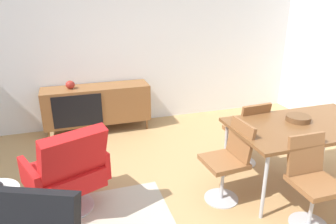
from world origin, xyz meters
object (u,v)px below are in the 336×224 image
object	(u,v)px
sideboard	(97,104)
dining_chair_back_left	(247,131)
vase_cobalt	(70,85)
lounge_chair_red	(68,170)
dining_table	(305,128)
dining_chair_front_left	(311,179)
wooden_bowl_on_table	(298,118)
dining_chair_near_window	(229,159)

from	to	relation	value
sideboard	dining_chair_back_left	bearing A→B (deg)	-45.14
vase_cobalt	dining_chair_back_left	distance (m)	2.61
sideboard	lounge_chair_red	distance (m)	1.99
dining_chair_back_left	lounge_chair_red	distance (m)	2.13
dining_table	dining_chair_front_left	world-z (taller)	dining_chair_front_left
vase_cobalt	wooden_bowl_on_table	world-z (taller)	vase_cobalt
dining_chair_back_left	dining_table	bearing A→B (deg)	-58.23
wooden_bowl_on_table	dining_table	bearing A→B (deg)	-78.97
vase_cobalt	wooden_bowl_on_table	bearing A→B (deg)	-42.20
dining_table	dining_chair_front_left	xyz separation A→B (m)	(-0.35, -0.56, -0.23)
dining_table	dining_chair_back_left	distance (m)	0.70
sideboard	wooden_bowl_on_table	xyz separation A→B (m)	(1.97, -2.11, 0.33)
sideboard	dining_table	size ratio (longest dim) A/B	1.00
wooden_bowl_on_table	dining_chair_front_left	xyz separation A→B (m)	(-0.33, -0.66, -0.30)
vase_cobalt	dining_chair_front_left	xyz separation A→B (m)	(2.00, -2.77, -0.31)
dining_chair_front_left	lounge_chair_red	world-z (taller)	lounge_chair_red
dining_chair_back_left	dining_chair_front_left	xyz separation A→B (m)	(-0.00, -1.12, 0.00)
dining_chair_back_left	dining_chair_near_window	world-z (taller)	same
dining_chair_near_window	dining_chair_back_left	bearing A→B (deg)	45.64
dining_chair_near_window	lounge_chair_red	bearing A→B (deg)	170.06
dining_chair_near_window	lounge_chair_red	world-z (taller)	lounge_chair_red
sideboard	wooden_bowl_on_table	bearing A→B (deg)	-46.98
dining_chair_back_left	vase_cobalt	bearing A→B (deg)	140.47
wooden_bowl_on_table	sideboard	bearing A→B (deg)	133.02
dining_chair_back_left	dining_chair_front_left	world-z (taller)	same
sideboard	dining_chair_back_left	xyz separation A→B (m)	(1.64, -1.65, 0.03)
vase_cobalt	dining_chair_near_window	world-z (taller)	dining_chair_near_window
wooden_bowl_on_table	dining_chair_near_window	size ratio (longest dim) A/B	0.30
dining_table	lounge_chair_red	bearing A→B (deg)	173.52
dining_chair_back_left	lounge_chair_red	world-z (taller)	lounge_chair_red
dining_chair_back_left	dining_chair_front_left	bearing A→B (deg)	-90.18
lounge_chair_red	wooden_bowl_on_table	bearing A→B (deg)	-4.21
sideboard	dining_chair_front_left	distance (m)	3.22
wooden_bowl_on_table	dining_chair_near_window	bearing A→B (deg)	-173.72
dining_table	wooden_bowl_on_table	bearing A→B (deg)	101.03
sideboard	wooden_bowl_on_table	size ratio (longest dim) A/B	6.15
vase_cobalt	dining_chair_near_window	size ratio (longest dim) A/B	0.15
dining_chair_front_left	lounge_chair_red	bearing A→B (deg)	158.34
dining_table	dining_chair_front_left	size ratio (longest dim) A/B	1.87
dining_chair_back_left	dining_chair_front_left	distance (m)	1.12
wooden_bowl_on_table	dining_chair_front_left	bearing A→B (deg)	-116.64
wooden_bowl_on_table	dining_chair_back_left	xyz separation A→B (m)	(-0.33, 0.46, -0.30)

